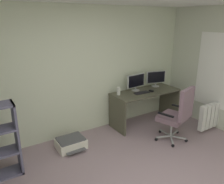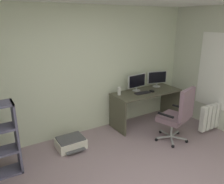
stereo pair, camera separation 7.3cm
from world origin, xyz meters
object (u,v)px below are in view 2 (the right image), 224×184
Objects in this scene: radiator at (215,115)px; monitor_main at (137,82)px; desk at (146,100)px; computer_mouse at (152,91)px; keyboard at (142,93)px; monitor_secondary at (157,78)px; desktop_speaker at (119,91)px; office_chair at (178,114)px; printer at (71,143)px.

monitor_main is at bearing 135.20° from radiator.
desk is 0.24m from computer_mouse.
monitor_secondary is at bearing 23.58° from keyboard.
radiator is at bearing -39.74° from computer_mouse.
monitor_secondary is 4.66× the size of computer_mouse.
monitor_secondary is 1.48m from radiator.
monitor_secondary is 1.09m from desktop_speaker.
monitor_secondary is 1.28m from office_chair.
monitor_main is 1.81m from radiator.
radiator is (1.08, -0.06, -0.26)m from office_chair.
keyboard is at bearing -158.93° from desk.
monitor_main is 2.83× the size of desktop_speaker.
office_chair is (0.61, -1.08, -0.25)m from desktop_speaker.
desk is at bearing -10.01° from desktop_speaker.
desktop_speaker reaches higher than computer_mouse.
desktop_speaker is (-0.72, 0.21, 0.07)m from computer_mouse.
monitor_main is (-0.16, 0.16, 0.40)m from desk.
monitor_main is 1.41× the size of keyboard.
monitor_main is 0.95× the size of printer.
monitor_secondary reaches higher than radiator.
monitor_secondary reaches higher than printer.
computer_mouse reaches higher than radiator.
desk is 0.97m from office_chair.
monitor_main and monitor_secondary have the same top height.
desk is 4.56× the size of keyboard.
computer_mouse is 0.75m from desktop_speaker.
desktop_speaker is 0.19× the size of radiator.
monitor_secondary reaches higher than desktop_speaker.
keyboard is 0.38× the size of radiator.
desk is at bearing 135.35° from radiator.
radiator is (0.61, -1.19, -0.64)m from monitor_secondary.
keyboard is 0.93m from office_chair.
desktop_speaker reaches higher than desk.
radiator is at bearing -17.65° from printer.
keyboard is 1.81m from printer.
monitor_main reaches higher than office_chair.
computer_mouse is 1.42m from radiator.
desktop_speaker is 2.11m from radiator.
printer is (-2.28, -0.27, -0.86)m from monitor_secondary.
desk is at bearing 87.89° from office_chair.
monitor_secondary is at bearing 2.52° from desktop_speaker.
desk is 1.41× the size of office_chair.
printer is at bearing -174.98° from computer_mouse.
computer_mouse is at bearing 0.60° from printer.
monitor_main is 0.59m from monitor_secondary.
keyboard is 0.25m from computer_mouse.
desk is at bearing -159.56° from monitor_secondary.
monitor_secondary is at bearing 6.82° from printer.
monitor_secondary is at bearing 117.08° from radiator.
desktop_speaker is at bearing 162.40° from keyboard.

